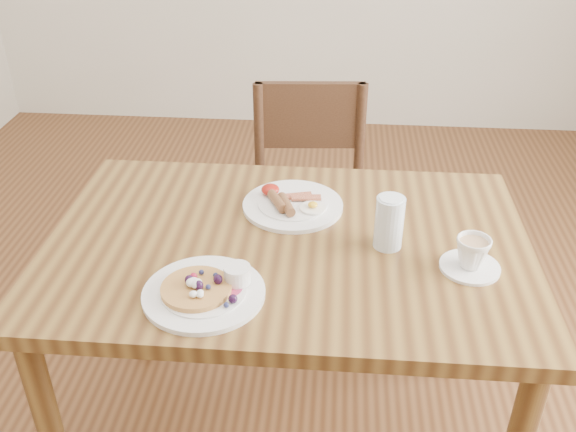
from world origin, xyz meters
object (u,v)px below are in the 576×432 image
Objects in this scene: water_glass at (389,223)px; teacup_saucer at (472,256)px; breakfast_plate at (291,204)px; chair_far at (309,200)px; dining_table at (288,272)px; pancake_plate at (206,290)px.

teacup_saucer is at bearing -23.01° from water_glass.
breakfast_plate is at bearing 150.94° from teacup_saucer.
breakfast_plate is (-0.03, -0.48, 0.27)m from chair_far.
dining_table is 4.44× the size of breakfast_plate.
pancake_plate is at bearing -124.83° from dining_table.
chair_far is 6.29× the size of teacup_saucer.
dining_table is at bearing 83.62° from chair_far.
pancake_plate is at bearing -111.88° from breakfast_plate.
dining_table is 1.36× the size of chair_far.
dining_table is 0.66m from chair_far.
dining_table is at bearing 169.01° from teacup_saucer.
breakfast_plate is 0.50m from teacup_saucer.
pancake_plate is 1.93× the size of teacup_saucer.
breakfast_plate is at bearing 68.12° from pancake_plate.
pancake_plate is (-0.18, -0.88, 0.27)m from chair_far.
dining_table is 0.46m from teacup_saucer.
water_glass is (0.24, -0.00, 0.17)m from dining_table.
teacup_saucer reaches higher than breakfast_plate.
pancake_plate is 0.61m from teacup_saucer.
pancake_plate is 1.00× the size of breakfast_plate.
dining_table is at bearing 55.17° from pancake_plate.
chair_far is 0.88m from teacup_saucer.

